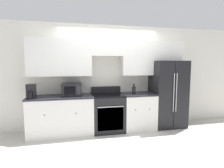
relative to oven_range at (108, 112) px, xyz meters
The scene contains 9 objects.
ground_plane 0.56m from the oven_range, 72.35° to the right, with size 12.00×12.00×0.00m, color beige.
wall_back 1.10m from the oven_range, 68.63° to the left, with size 8.00×0.39×2.60m.
lower_cabinets_left 1.09m from the oven_range, behind, with size 1.46×0.64×0.90m.
lower_cabinets_right 0.77m from the oven_range, ahead, with size 0.82×0.64×0.90m.
oven_range is the anchor object (origin of this frame).
refrigerator 1.64m from the oven_range, ahead, with size 0.84×0.81×1.70m.
microwave 1.03m from the oven_range, behind, with size 0.44×0.42×0.29m.
bottle 0.83m from the oven_range, ahead, with size 0.08×0.08×0.25m.
paper_towel_holder 1.79m from the oven_range, behind, with size 0.17×0.26×0.30m.
Camera 1 is at (-0.89, -3.76, 1.59)m, focal length 28.00 mm.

